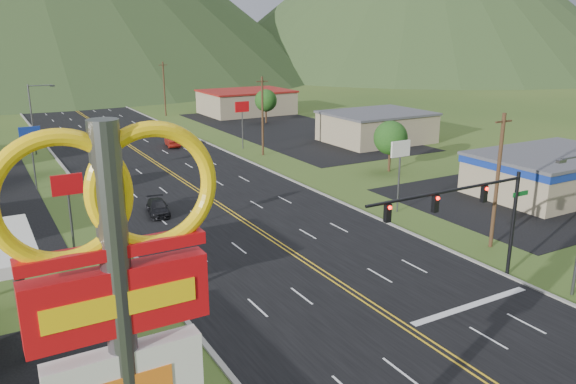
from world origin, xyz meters
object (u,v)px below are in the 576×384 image
traffic_signal (471,207)px  car_dark_mid (158,208)px  pylon_sign (123,348)px  car_red_far (172,141)px  streetlight_west (34,114)px

traffic_signal → car_dark_mid: size_ratio=3.13×
pylon_sign → car_dark_mid: pylon_sign is taller
pylon_sign → car_red_far: pylon_sign is taller
pylon_sign → car_dark_mid: size_ratio=3.34×
traffic_signal → streetlight_west: size_ratio=1.46×
pylon_sign → streetlight_west: bearing=85.5°
pylon_sign → traffic_signal: bearing=27.1°
streetlight_west → car_dark_mid: size_ratio=2.15×
pylon_sign → streetlight_west: size_ratio=1.56×
pylon_sign → streetlight_west: (5.32, 68.00, -4.12)m
pylon_sign → car_dark_mid: 38.50m
streetlight_west → car_dark_mid: bearing=-79.6°
pylon_sign → traffic_signal: (23.48, 12.00, -3.97)m
pylon_sign → car_red_far: size_ratio=3.09×
pylon_sign → car_dark_mid: bearing=72.5°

